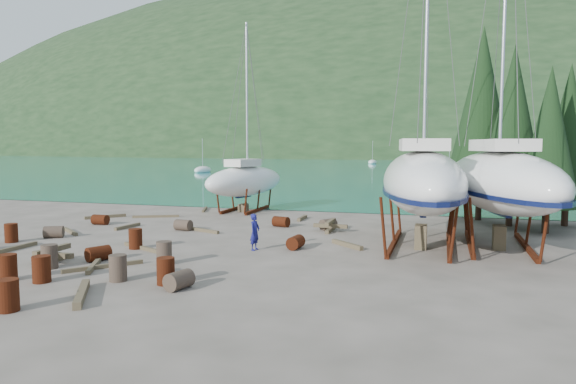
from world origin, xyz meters
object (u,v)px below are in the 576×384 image
(small_sailboat_shore, at_px, (245,181))
(worker, at_px, (255,232))
(large_sailboat_far, at_px, (500,181))
(large_sailboat_near, at_px, (423,180))

(small_sailboat_shore, bearing_deg, worker, -52.01)
(large_sailboat_far, distance_m, worker, 10.97)
(large_sailboat_near, height_order, worker, large_sailboat_near)
(large_sailboat_far, distance_m, small_sailboat_shore, 17.64)
(large_sailboat_far, xyz_separation_m, small_sailboat_shore, (-15.39, 8.58, -0.84))
(large_sailboat_near, relative_size, small_sailboat_shore, 1.43)
(worker, bearing_deg, small_sailboat_shore, 32.40)
(large_sailboat_near, xyz_separation_m, small_sailboat_shore, (-12.13, 9.39, -0.85))
(large_sailboat_near, bearing_deg, worker, -163.52)
(worker, bearing_deg, large_sailboat_far, -60.61)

